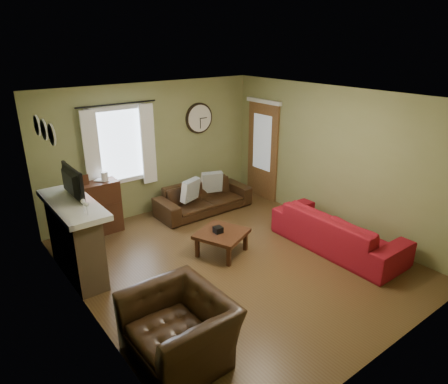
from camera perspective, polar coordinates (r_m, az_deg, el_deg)
floor at (r=6.54m, az=1.45°, el=-9.82°), size 4.60×5.20×0.00m
ceiling at (r=5.66m, az=1.70°, el=13.37°), size 4.60×5.20×0.00m
wall_left at (r=4.98m, az=-19.61°, el=-4.71°), size 0.00×5.20×2.60m
wall_right at (r=7.57m, az=15.31°, el=4.55°), size 0.00×5.20×2.60m
wall_back at (r=8.07m, az=-10.15°, el=6.00°), size 4.60×0.00×2.60m
wall_front at (r=4.45m, az=23.27°, el=-8.41°), size 4.60×0.00×2.60m
fireplace at (r=6.35m, az=-20.45°, el=-6.63°), size 0.40×1.40×1.10m
firebox at (r=6.51m, az=-18.58°, el=-8.17°), size 0.04×0.60×0.55m
mantel at (r=6.12m, az=-20.89°, el=-1.65°), size 0.58×1.60×0.08m
tv at (r=6.18m, az=-21.39°, el=0.65°), size 0.08×0.60×0.35m
tv_screen at (r=6.19m, az=-20.75°, el=1.30°), size 0.02×0.62×0.36m
medallion_left at (r=5.42m, az=-23.40°, el=7.54°), size 0.28×0.28×0.03m
medallion_mid at (r=5.76m, az=-24.32°, el=8.11°), size 0.28×0.28×0.03m
medallion_right at (r=6.09m, az=-25.15°, el=8.62°), size 0.28×0.28×0.03m
window_pane at (r=7.72m, az=-14.79°, el=6.48°), size 1.00×0.02×1.30m
curtain_rod at (r=7.48m, az=-15.04°, el=12.04°), size 0.03×0.03×1.50m
curtain_left at (r=7.46m, az=-18.33°, el=5.19°), size 0.28×0.04×1.55m
curtain_right at (r=7.86m, az=-10.78°, el=6.69°), size 0.28×0.04×1.55m
wall_clock at (r=8.46m, az=-3.51°, el=10.46°), size 0.64×0.06×0.64m
door at (r=8.81m, az=5.54°, el=5.82°), size 0.05×0.90×2.10m
bookshelf at (r=7.56m, az=-17.68°, el=-2.27°), size 0.82×0.35×0.98m
book at (r=7.42m, az=-17.43°, el=1.23°), size 0.26×0.27×0.02m
sofa_brown at (r=8.23m, az=-2.92°, el=-0.81°), size 1.99×0.78×0.58m
pillow_left at (r=8.34m, az=-1.75°, el=1.43°), size 0.46×0.26×0.44m
pillow_right at (r=7.93m, az=-4.82°, el=0.29°), size 0.45×0.27×0.44m
sofa_red at (r=7.02m, az=15.92°, el=-5.32°), size 0.89×2.28×0.67m
armchair at (r=4.67m, az=-6.44°, el=-18.87°), size 1.02×1.16×0.75m
coffee_table at (r=6.66m, az=-0.32°, el=-7.25°), size 0.96×0.96×0.39m
tissue_box at (r=6.56m, az=-0.85°, el=-5.73°), size 0.14×0.14×0.10m
wine_glass_a at (r=5.54m, az=-18.99°, el=-2.28°), size 0.07×0.07×0.19m
wine_glass_b at (r=5.66m, az=-19.44°, el=-1.85°), size 0.06×0.06×0.18m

